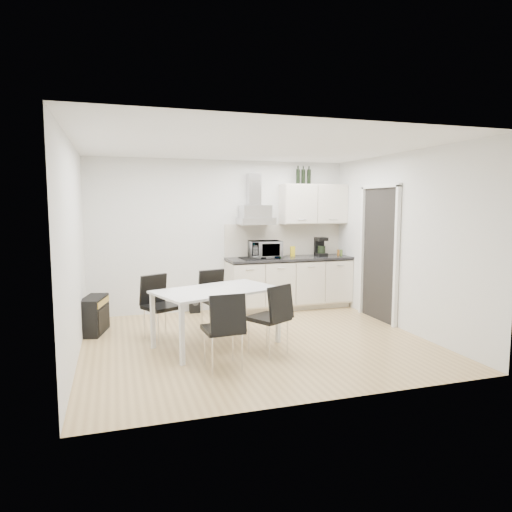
{
  "coord_description": "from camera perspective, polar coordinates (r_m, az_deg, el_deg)",
  "views": [
    {
      "loc": [
        -1.79,
        -5.73,
        1.84
      ],
      "look_at": [
        0.17,
        0.53,
        1.1
      ],
      "focal_mm": 32.0,
      "sensor_mm": 36.0,
      "label": 1
    }
  ],
  "objects": [
    {
      "name": "wall_right",
      "position": [
        7.03,
        17.76,
        1.72
      ],
      "size": [
        0.1,
        4.0,
        2.6
      ],
      "primitive_type": "cube",
      "color": "silver",
      "rests_on": "ground"
    },
    {
      "name": "ceiling",
      "position": [
        6.05,
        -0.03,
        13.64
      ],
      "size": [
        4.5,
        4.5,
        0.0
      ],
      "primitive_type": "plane",
      "color": "white",
      "rests_on": "wall_back"
    },
    {
      "name": "kitchenette",
      "position": [
        8.1,
        4.35,
        -0.74
      ],
      "size": [
        2.22,
        0.64,
        2.52
      ],
      "color": "beige",
      "rests_on": "ground"
    },
    {
      "name": "wall_left",
      "position": [
        5.78,
        -21.85,
        0.6
      ],
      "size": [
        0.1,
        4.0,
        2.6
      ],
      "primitive_type": "cube",
      "color": "silver",
      "rests_on": "ground"
    },
    {
      "name": "floor_speaker",
      "position": [
        7.92,
        -7.68,
        -5.97
      ],
      "size": [
        0.18,
        0.16,
        0.29
      ],
      "primitive_type": "cube",
      "rotation": [
        0.0,
        0.0,
        -0.03
      ],
      "color": "black",
      "rests_on": "ground"
    },
    {
      "name": "dining_table",
      "position": [
        5.97,
        -4.95,
        -4.82
      ],
      "size": [
        1.75,
        1.36,
        0.75
      ],
      "rotation": [
        0.0,
        0.0,
        0.35
      ],
      "color": "white",
      "rests_on": "ground"
    },
    {
      "name": "chair_near_left",
      "position": [
        5.2,
        -4.17,
        -9.21
      ],
      "size": [
        0.47,
        0.53,
        0.88
      ],
      "primitive_type": null,
      "rotation": [
        0.0,
        0.0,
        0.06
      ],
      "color": "black",
      "rests_on": "ground"
    },
    {
      "name": "chair_near_right",
      "position": [
        5.67,
        1.54,
        -7.87
      ],
      "size": [
        0.63,
        0.65,
        0.88
      ],
      "primitive_type": null,
      "rotation": [
        0.0,
        0.0,
        0.52
      ],
      "color": "black",
      "rests_on": "ground"
    },
    {
      "name": "wall_back",
      "position": [
        7.96,
        -4.32,
        2.53
      ],
      "size": [
        4.5,
        0.1,
        2.6
      ],
      "primitive_type": "cube",
      "color": "silver",
      "rests_on": "ground"
    },
    {
      "name": "chair_far_left",
      "position": [
        6.39,
        -11.71,
        -6.36
      ],
      "size": [
        0.62,
        0.65,
        0.88
      ],
      "primitive_type": null,
      "rotation": [
        0.0,
        0.0,
        3.62
      ],
      "color": "black",
      "rests_on": "ground"
    },
    {
      "name": "chair_far_right",
      "position": [
        6.72,
        -4.86,
        -5.61
      ],
      "size": [
        0.55,
        0.59,
        0.88
      ],
      "primitive_type": null,
      "rotation": [
        0.0,
        0.0,
        3.39
      ],
      "color": "black",
      "rests_on": "ground"
    },
    {
      "name": "ground",
      "position": [
        6.28,
        -0.03,
        -10.6
      ],
      "size": [
        4.5,
        4.5,
        0.0
      ],
      "primitive_type": "plane",
      "color": "tan",
      "rests_on": "ground"
    },
    {
      "name": "wall_front",
      "position": [
        4.17,
        8.17,
        -1.09
      ],
      "size": [
        4.5,
        0.1,
        2.6
      ],
      "primitive_type": "cube",
      "color": "silver",
      "rests_on": "ground"
    },
    {
      "name": "doorway",
      "position": [
        7.49,
        15.04,
        0.16
      ],
      "size": [
        0.08,
        1.04,
        2.1
      ],
      "primitive_type": "cube",
      "color": "white",
      "rests_on": "ground"
    },
    {
      "name": "guitar_amp",
      "position": [
        7.0,
        -19.56,
        -6.96
      ],
      "size": [
        0.42,
        0.68,
        0.53
      ],
      "rotation": [
        0.0,
        0.0,
        -0.25
      ],
      "color": "black",
      "rests_on": "ground"
    }
  ]
}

